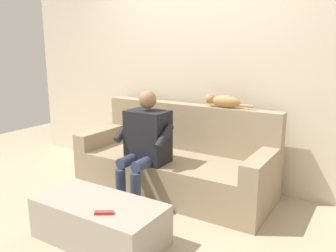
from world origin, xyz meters
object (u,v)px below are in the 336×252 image
remote_red (104,213)px  person_solo_seated (145,141)px  cat_on_backrest (223,101)px  coffee_table (100,221)px  couch (176,164)px

remote_red → person_solo_seated: bearing=-105.4°
cat_on_backrest → coffee_table: bearing=74.7°
couch → cat_on_backrest: size_ratio=3.92×
cat_on_backrest → couch: bearing=34.2°
remote_red → couch: bearing=-115.5°
coffee_table → person_solo_seated: bearing=-81.2°
coffee_table → remote_red: (-0.18, 0.14, 0.18)m
cat_on_backrest → remote_red: (0.23, 1.63, -0.64)m
couch → remote_red: couch is taller
couch → person_solo_seated: person_solo_seated is taller
coffee_table → person_solo_seated: size_ratio=0.95×
remote_red → cat_on_backrest: bearing=-131.1°
coffee_table → cat_on_backrest: size_ratio=2.00×
couch → remote_red: (-0.18, 1.35, 0.05)m
couch → person_solo_seated: size_ratio=1.87×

